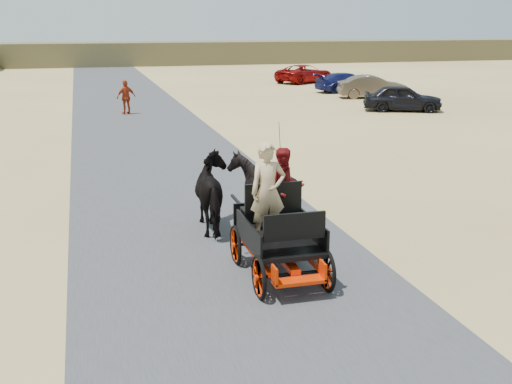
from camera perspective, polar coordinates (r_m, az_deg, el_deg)
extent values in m
plane|color=tan|center=(10.61, 0.12, -10.74)|extent=(140.00, 140.00, 0.00)
cube|color=#38383A|center=(10.61, 0.12, -10.72)|extent=(6.00, 140.00, 0.01)
cube|color=brown|center=(71.35, -13.52, 11.84)|extent=(140.00, 6.00, 2.40)
imported|color=black|center=(14.46, -3.57, -0.11)|extent=(0.91, 2.01, 1.70)
imported|color=black|center=(14.72, 0.63, 0.18)|extent=(1.37, 1.54, 1.70)
imported|color=tan|center=(11.58, 1.07, 0.03)|extent=(0.66, 0.43, 1.80)
imported|color=#660C0F|center=(12.26, 2.59, 0.32)|extent=(0.77, 0.60, 1.58)
imported|color=#9F2D12|center=(33.48, -11.47, 8.26)|extent=(1.09, 0.77, 1.73)
imported|color=black|center=(34.85, 12.90, 8.15)|extent=(4.37, 3.01, 1.38)
imported|color=brown|center=(40.51, 10.32, 9.20)|extent=(4.42, 2.33, 1.38)
imported|color=navy|center=(43.70, 8.13, 9.62)|extent=(4.50, 2.09, 1.27)
imported|color=maroon|center=(50.09, 4.34, 10.45)|extent=(5.40, 4.43, 1.37)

